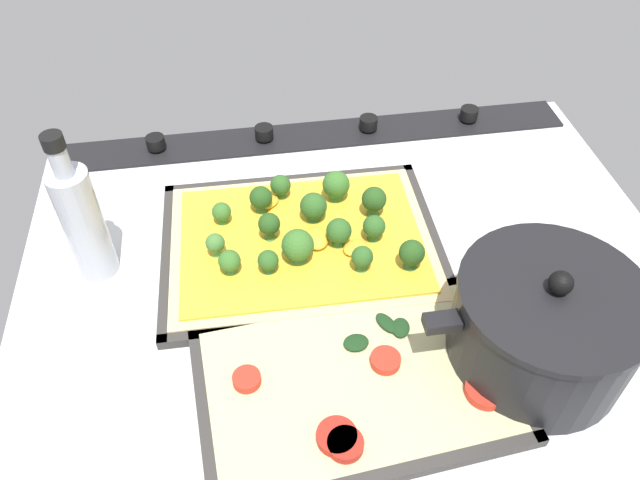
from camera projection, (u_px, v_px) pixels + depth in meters
The scene contains 8 objects.
ground_plane at pixel (351, 280), 77.18cm from camera, with size 81.20×64.03×3.00cm, color silver.
stove_control_panel at pixel (317, 134), 95.54cm from camera, with size 77.95×7.00×2.60cm.
baking_tray_front at pixel (302, 246), 78.67cm from camera, with size 35.51×27.28×1.30cm.
broccoli_pizza at pixel (305, 236), 77.62cm from camera, with size 33.07×24.83×5.83cm.
baking_tray_back at pixel (355, 385), 64.47cm from camera, with size 34.30×24.20×1.30cm.
veggie_pizza_back at pixel (358, 383), 63.81cm from camera, with size 31.71×21.61×1.90cm.
cooking_pot at pixel (543, 325), 63.52cm from camera, with size 25.98×19.16×13.37cm.
oil_bottle at pixel (82, 220), 70.71cm from camera, with size 4.68×4.68×20.05cm.
Camera 1 is at (11.79, 49.53, 56.86)cm, focal length 34.67 mm.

